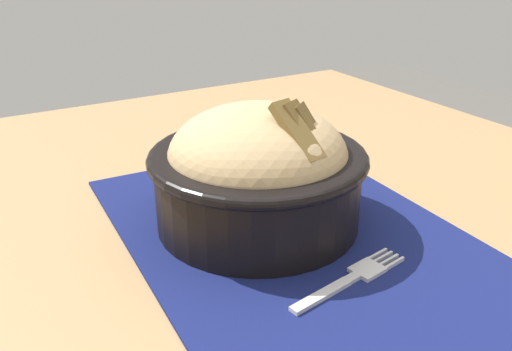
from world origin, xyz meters
TOP-DOWN VIEW (x-y plane):
  - table at (0.00, 0.00)m, footprint 1.05×0.93m
  - placemat at (0.01, 0.02)m, footprint 0.44×0.31m
  - bowl at (-0.03, -0.00)m, footprint 0.20×0.20m
  - fork at (0.09, 0.02)m, footprint 0.03×0.12m

SIDE VIEW (x-z plane):
  - table at x=0.00m, z-range 0.29..1.02m
  - placemat at x=0.01m, z-range 0.74..0.74m
  - fork at x=0.09m, z-range 0.74..0.74m
  - bowl at x=-0.03m, z-range 0.73..0.86m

